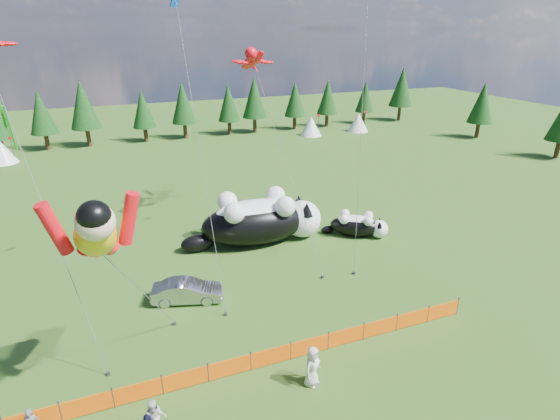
# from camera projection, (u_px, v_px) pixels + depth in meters

# --- Properties ---
(ground) EXTENTS (160.00, 160.00, 0.00)m
(ground) POSITION_uv_depth(u_px,v_px,m) (252.00, 327.00, 23.27)
(ground) COLOR #133309
(ground) RESTS_ON ground
(safety_fence) EXTENTS (22.06, 0.06, 1.10)m
(safety_fence) POSITION_uv_depth(u_px,v_px,m) (271.00, 356.00, 20.50)
(safety_fence) COLOR #262626
(safety_fence) RESTS_ON ground
(tree_line) EXTENTS (90.00, 4.00, 8.00)m
(tree_line) POSITION_uv_depth(u_px,v_px,m) (152.00, 112.00, 60.47)
(tree_line) COLOR black
(tree_line) RESTS_ON ground
(festival_tents) EXTENTS (50.00, 3.20, 2.80)m
(festival_tents) POSITION_uv_depth(u_px,v_px,m) (239.00, 132.00, 60.83)
(festival_tents) COLOR white
(festival_tents) RESTS_ON ground
(cat_large) EXTENTS (10.59, 4.10, 3.82)m
(cat_large) POSITION_uv_depth(u_px,v_px,m) (261.00, 219.00, 31.96)
(cat_large) COLOR black
(cat_large) RESTS_ON ground
(cat_small) EXTENTS (4.60, 3.57, 1.86)m
(cat_small) POSITION_uv_depth(u_px,v_px,m) (358.00, 225.00, 33.30)
(cat_small) COLOR black
(cat_small) RESTS_ON ground
(car) EXTENTS (4.26, 2.46, 1.33)m
(car) POSITION_uv_depth(u_px,v_px,m) (187.00, 291.00, 25.30)
(car) COLOR #A2A3A6
(car) RESTS_ON ground
(spectator_b) EXTENTS (0.93, 0.63, 1.78)m
(spectator_b) POSITION_uv_depth(u_px,v_px,m) (155.00, 419.00, 16.74)
(spectator_b) COLOR beige
(spectator_b) RESTS_ON ground
(spectator_e) EXTENTS (1.15, 1.06, 1.98)m
(spectator_e) POSITION_uv_depth(u_px,v_px,m) (312.00, 366.00, 19.21)
(spectator_e) COLOR beige
(spectator_e) RESTS_ON ground
(superhero_kite) EXTENTS (5.25, 6.89, 10.75)m
(superhero_kite) POSITION_uv_depth(u_px,v_px,m) (96.00, 236.00, 15.99)
(superhero_kite) COLOR #E0B50B
(superhero_kite) RESTS_ON ground
(gecko_kite) EXTENTS (3.30, 14.51, 16.85)m
(gecko_kite) POSITION_uv_depth(u_px,v_px,m) (252.00, 61.00, 32.65)
(gecko_kite) COLOR red
(gecko_kite) RESTS_ON ground
(diamond_kite_a) EXTENTS (1.06, 5.61, 17.13)m
(diamond_kite_a) POSITION_uv_depth(u_px,v_px,m) (178.00, 17.00, 22.41)
(diamond_kite_a) COLOR #0C4ABC
(diamond_kite_a) RESTS_ON ground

